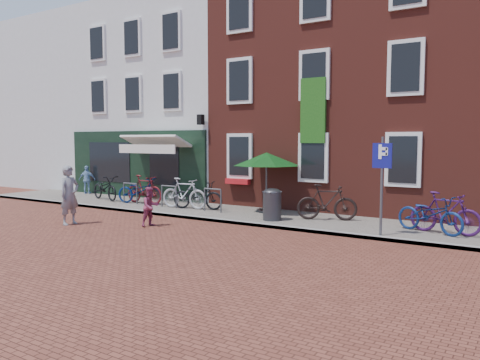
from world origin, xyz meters
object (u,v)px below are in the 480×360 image
Objects in this scene: parasol at (266,157)px; boy at (150,207)px; bicycle_2 at (140,191)px; bicycle_7 at (445,213)px; bicycle_4 at (198,195)px; bicycle_1 at (144,189)px; bicycle_6 at (430,214)px; litter_bin at (272,203)px; parking_sign at (382,171)px; woman at (70,195)px; bicycle_5 at (327,202)px; bicycle_0 at (105,188)px; bicycle_3 at (184,193)px; cafe_person at (87,180)px.

boy is at bearing -117.42° from parasol.
bicycle_7 is (11.19, -0.04, 0.06)m from bicycle_2.
parasol reaches higher than bicycle_4.
bicycle_1 reaches higher than bicycle_6.
litter_bin is at bearing -94.44° from bicycle_1.
parking_sign is 2.12m from bicycle_7.
parasol is 6.52m from woman.
bicycle_5 is at bearing -99.47° from bicycle_4.
bicycle_0 is at bearing 75.17° from bicycle_2.
bicycle_1 and bicycle_3 have the same top height.
bicycle_0 is (-7.36, -0.65, -1.43)m from parasol.
parking_sign is (3.55, -0.57, 1.15)m from litter_bin.
woman reaches higher than bicycle_7.
woman is at bearing -128.13° from bicycle_0.
bicycle_7 is (8.35, -0.08, 0.06)m from bicycle_4.
woman reaches higher than bicycle_5.
parasol is at bearing -69.88° from bicycle_0.
bicycle_6 is at bearing -88.99° from bicycle_1.
cafe_person is at bearing 106.44° from bicycle_6.
cafe_person reaches higher than bicycle_2.
bicycle_4 and bicycle_6 have the same top height.
parking_sign is 6.78m from boy.
bicycle_4 is (-2.48, -0.66, -1.43)m from parasol.
woman is 10.91m from bicycle_7.
bicycle_6 is (7.98, -0.13, 0.00)m from bicycle_4.
parasol reaches higher than woman.
boy is at bearing -131.75° from bicycle_1.
parasol reaches higher than bicycle_2.
parking_sign is 9.94m from bicycle_2.
woman is at bearing 144.28° from bicycle_4.
bicycle_7 is (10.11, 4.09, -0.25)m from woman.
boy is 0.62× the size of bicycle_0.
boy is at bearing -139.76° from litter_bin.
woman reaches higher than bicycle_4.
parking_sign reaches higher than boy.
parking_sign reaches higher than bicycle_7.
bicycle_7 is at bearing -60.21° from bicycle_6.
bicycle_6 is (7.43, 2.92, 0.01)m from boy.
bicycle_1 is (2.18, 0.05, 0.06)m from bicycle_0.
litter_bin is 6.27m from woman.
bicycle_1 is 0.97× the size of bicycle_6.
bicycle_0 is 1.03× the size of bicycle_3.
woman reaches higher than bicycle_6.
litter_bin is 0.57× the size of bicycle_7.
bicycle_5 is (7.56, 0.21, 0.00)m from bicycle_1.
bicycle_0 is at bearing 70.24° from bicycle_5.
parking_sign is at bearing -95.41° from bicycle_1.
bicycle_5 is at bearing 145.73° from cafe_person.
woman is 0.98× the size of bicycle_3.
litter_bin is at bearing -108.99° from bicycle_2.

